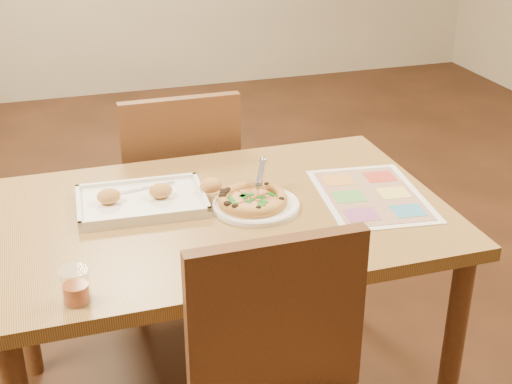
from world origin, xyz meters
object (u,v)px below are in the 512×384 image
object	(u,v)px
pizza_cutter	(260,177)
glass_tumbler	(76,288)
menu	(371,195)
dining_table	(220,237)
plate	(256,205)
chair_far	(178,177)
appetizer_tray	(146,200)
pizza	(253,200)

from	to	relation	value
pizza_cutter	glass_tumbler	world-z (taller)	pizza_cutter
menu	dining_table	bearing A→B (deg)	174.78
plate	pizza_cutter	size ratio (longest dim) A/B	2.02
chair_far	plate	bearing A→B (deg)	100.00
plate	glass_tumbler	distance (m)	0.63
dining_table	appetizer_tray	bearing A→B (deg)	153.24
glass_tumbler	dining_table	bearing A→B (deg)	38.82
menu	appetizer_tray	bearing A→B (deg)	167.92
pizza	pizza_cutter	distance (m)	0.07
pizza_cutter	menu	world-z (taller)	pizza_cutter
plate	glass_tumbler	size ratio (longest dim) A/B	2.95
pizza	plate	bearing A→B (deg)	-22.41
chair_far	pizza_cutter	bearing A→B (deg)	103.42
chair_far	pizza_cutter	xyz separation A→B (m)	(0.14, -0.57, 0.23)
pizza_cutter	dining_table	bearing A→B (deg)	130.20
menu	glass_tumbler	bearing A→B (deg)	-161.24
pizza_cutter	appetizer_tray	xyz separation A→B (m)	(-0.33, 0.06, -0.06)
chair_far	glass_tumbler	xyz separation A→B (m)	(-0.43, -0.95, 0.19)
dining_table	menu	bearing A→B (deg)	-5.22
glass_tumbler	menu	xyz separation A→B (m)	(0.89, 0.30, -0.03)
appetizer_tray	glass_tumbler	distance (m)	0.50
dining_table	plate	world-z (taller)	plate
pizza	appetizer_tray	world-z (taller)	appetizer_tray
appetizer_tray	dining_table	bearing A→B (deg)	-26.76
chair_far	plate	xyz separation A→B (m)	(0.11, -0.61, 0.16)
appetizer_tray	glass_tumbler	xyz separation A→B (m)	(-0.23, -0.44, 0.02)
appetizer_tray	glass_tumbler	bearing A→B (deg)	-117.75
chair_far	appetizer_tray	world-z (taller)	chair_far
pizza	glass_tumbler	distance (m)	0.62
glass_tumbler	pizza_cutter	bearing A→B (deg)	33.83
menu	pizza_cutter	bearing A→B (deg)	166.91
pizza	glass_tumbler	bearing A→B (deg)	-147.38
pizza	glass_tumbler	xyz separation A→B (m)	(-0.53, -0.34, 0.01)
plate	pizza	xyz separation A→B (m)	(-0.01, 0.00, 0.02)
dining_table	pizza	world-z (taller)	pizza
pizza	appetizer_tray	size ratio (longest dim) A/B	0.47
appetizer_tray	menu	xyz separation A→B (m)	(0.66, -0.14, -0.01)
pizza_cutter	menu	bearing A→B (deg)	-76.78
plate	appetizer_tray	size ratio (longest dim) A/B	0.59
pizza	pizza_cutter	xyz separation A→B (m)	(0.04, 0.04, 0.05)
dining_table	menu	xyz separation A→B (m)	(0.46, -0.04, 0.09)
plate	appetizer_tray	bearing A→B (deg)	160.22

